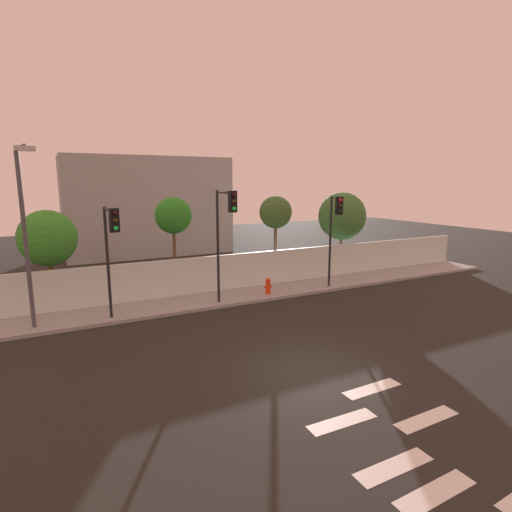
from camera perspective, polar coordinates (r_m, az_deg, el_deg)
ground_plane at (r=12.68m, az=8.17°, el=-15.95°), size 80.00×80.00×0.00m
sidewalk at (r=19.44m, az=-6.04°, el=-6.18°), size 36.00×2.40×0.15m
perimeter_wall at (r=20.36m, az=-7.42°, el=-2.61°), size 36.00×0.18×1.80m
crosswalk_marking at (r=10.32m, az=21.09°, el=-23.22°), size 3.76×4.75×0.01m
traffic_light_left at (r=20.85m, az=11.12°, el=4.73°), size 0.46×1.16×4.77m
traffic_light_center at (r=16.42m, az=-19.80°, el=2.24°), size 0.45×1.32×4.51m
traffic_light_right at (r=17.50m, az=-4.37°, el=4.68°), size 0.39×1.61×5.12m
street_lamp_curbside at (r=16.77m, az=-29.90°, el=3.89°), size 0.72×1.94×6.68m
fire_hydrant at (r=19.96m, az=1.71°, el=-4.17°), size 0.44×0.26×0.81m
roadside_tree_leftmost at (r=20.20m, az=-27.41°, el=2.24°), size 2.51×2.51×4.41m
roadside_tree_midleft at (r=20.90m, az=-11.62°, el=5.55°), size 1.85×1.85×4.87m
roadside_tree_midright at (r=23.24m, az=2.79°, el=6.12°), size 1.87×1.87×4.84m
roadside_tree_rightmost at (r=26.03m, az=12.07°, el=5.53°), size 2.98×2.98×4.99m
low_building_distant at (r=33.48m, az=-15.21°, el=6.88°), size 12.34×6.00×7.51m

